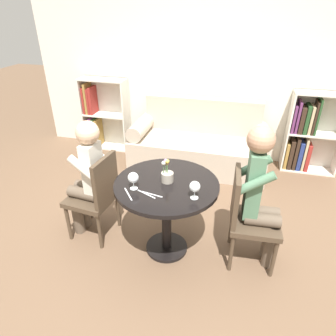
{
  "coord_description": "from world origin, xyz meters",
  "views": [
    {
      "loc": [
        0.56,
        -2.1,
        2.12
      ],
      "look_at": [
        0.0,
        0.05,
        0.87
      ],
      "focal_mm": 32.0,
      "sensor_mm": 36.0,
      "label": 1
    }
  ],
  "objects_px": {
    "chair_right": "(247,215)",
    "flower_vase": "(167,175)",
    "chair_left": "(97,194)",
    "person_left": "(87,177)",
    "bookshelf_right": "(307,135)",
    "wine_glass_left": "(133,178)",
    "bookshelf_left": "(101,116)",
    "couch": "(198,145)",
    "person_right": "(261,195)",
    "wine_glass_right": "(195,187)"
  },
  "relations": [
    {
      "from": "chair_right",
      "to": "flower_vase",
      "type": "relative_size",
      "value": 4.21
    },
    {
      "from": "chair_left",
      "to": "person_left",
      "type": "height_order",
      "value": "person_left"
    },
    {
      "from": "flower_vase",
      "to": "chair_left",
      "type": "bearing_deg",
      "value": 179.37
    },
    {
      "from": "bookshelf_right",
      "to": "chair_left",
      "type": "distance_m",
      "value": 2.93
    },
    {
      "from": "wine_glass_left",
      "to": "bookshelf_left",
      "type": "bearing_deg",
      "value": 122.23
    },
    {
      "from": "bookshelf_right",
      "to": "person_left",
      "type": "distance_m",
      "value": 2.99
    },
    {
      "from": "wine_glass_left",
      "to": "couch",
      "type": "bearing_deg",
      "value": 82.85
    },
    {
      "from": "bookshelf_left",
      "to": "person_right",
      "type": "relative_size",
      "value": 0.84
    },
    {
      "from": "chair_right",
      "to": "wine_glass_right",
      "type": "height_order",
      "value": "wine_glass_right"
    },
    {
      "from": "bookshelf_left",
      "to": "person_right",
      "type": "xyz_separation_m",
      "value": [
        2.41,
        -1.96,
        0.19
      ]
    },
    {
      "from": "bookshelf_left",
      "to": "chair_left",
      "type": "height_order",
      "value": "bookshelf_left"
    },
    {
      "from": "couch",
      "to": "bookshelf_right",
      "type": "bearing_deg",
      "value": 10.22
    },
    {
      "from": "bookshelf_right",
      "to": "chair_left",
      "type": "height_order",
      "value": "bookshelf_right"
    },
    {
      "from": "bookshelf_left",
      "to": "bookshelf_right",
      "type": "distance_m",
      "value": 3.06
    },
    {
      "from": "person_left",
      "to": "wine_glass_right",
      "type": "distance_m",
      "value": 1.1
    },
    {
      "from": "chair_left",
      "to": "wine_glass_right",
      "type": "bearing_deg",
      "value": 84.73
    },
    {
      "from": "chair_right",
      "to": "person_right",
      "type": "relative_size",
      "value": 0.69
    },
    {
      "from": "wine_glass_left",
      "to": "flower_vase",
      "type": "relative_size",
      "value": 0.7
    },
    {
      "from": "couch",
      "to": "chair_left",
      "type": "xyz_separation_m",
      "value": [
        -0.7,
        -1.74,
        0.18
      ]
    },
    {
      "from": "flower_vase",
      "to": "wine_glass_left",
      "type": "bearing_deg",
      "value": -142.97
    },
    {
      "from": "chair_right",
      "to": "flower_vase",
      "type": "bearing_deg",
      "value": 89.45
    },
    {
      "from": "couch",
      "to": "wine_glass_right",
      "type": "xyz_separation_m",
      "value": [
        0.27,
        -1.93,
        0.55
      ]
    },
    {
      "from": "bookshelf_left",
      "to": "flower_vase",
      "type": "relative_size",
      "value": 5.18
    },
    {
      "from": "bookshelf_left",
      "to": "chair_right",
      "type": "distance_m",
      "value": 3.05
    },
    {
      "from": "chair_right",
      "to": "person_right",
      "type": "xyz_separation_m",
      "value": [
        0.08,
        0.01,
        0.22
      ]
    },
    {
      "from": "person_left",
      "to": "bookshelf_right",
      "type": "bearing_deg",
      "value": 137.67
    },
    {
      "from": "wine_glass_left",
      "to": "flower_vase",
      "type": "bearing_deg",
      "value": 37.03
    },
    {
      "from": "bookshelf_right",
      "to": "chair_right",
      "type": "xyz_separation_m",
      "value": [
        -0.74,
        -1.96,
        -0.02
      ]
    },
    {
      "from": "bookshelf_right",
      "to": "chair_left",
      "type": "relative_size",
      "value": 1.23
    },
    {
      "from": "chair_right",
      "to": "wine_glass_left",
      "type": "distance_m",
      "value": 1.04
    },
    {
      "from": "wine_glass_right",
      "to": "bookshelf_left",
      "type": "bearing_deg",
      "value": 130.72
    },
    {
      "from": "chair_left",
      "to": "wine_glass_right",
      "type": "xyz_separation_m",
      "value": [
        0.97,
        -0.2,
        0.36
      ]
    },
    {
      "from": "chair_left",
      "to": "wine_glass_left",
      "type": "distance_m",
      "value": 0.62
    },
    {
      "from": "bookshelf_right",
      "to": "wine_glass_right",
      "type": "relative_size",
      "value": 7.36
    },
    {
      "from": "couch",
      "to": "chair_left",
      "type": "bearing_deg",
      "value": -112.08
    },
    {
      "from": "chair_left",
      "to": "bookshelf_right",
      "type": "bearing_deg",
      "value": 139.03
    },
    {
      "from": "chair_left",
      "to": "person_left",
      "type": "xyz_separation_m",
      "value": [
        -0.09,
        0.02,
        0.17
      ]
    },
    {
      "from": "bookshelf_right",
      "to": "wine_glass_right",
      "type": "xyz_separation_m",
      "value": [
        -1.17,
        -2.19,
        0.34
      ]
    },
    {
      "from": "couch",
      "to": "bookshelf_right",
      "type": "xyz_separation_m",
      "value": [
        1.44,
        0.26,
        0.21
      ]
    },
    {
      "from": "chair_right",
      "to": "wine_glass_left",
      "type": "height_order",
      "value": "wine_glass_left"
    },
    {
      "from": "bookshelf_left",
      "to": "person_right",
      "type": "height_order",
      "value": "person_right"
    },
    {
      "from": "person_right",
      "to": "wine_glass_right",
      "type": "distance_m",
      "value": 0.59
    },
    {
      "from": "bookshelf_left",
      "to": "wine_glass_right",
      "type": "distance_m",
      "value": 2.92
    },
    {
      "from": "couch",
      "to": "flower_vase",
      "type": "relative_size",
      "value": 8.8
    },
    {
      "from": "bookshelf_right",
      "to": "flower_vase",
      "type": "relative_size",
      "value": 5.18
    },
    {
      "from": "person_left",
      "to": "flower_vase",
      "type": "height_order",
      "value": "person_left"
    },
    {
      "from": "bookshelf_right",
      "to": "person_right",
      "type": "bearing_deg",
      "value": -108.5
    },
    {
      "from": "couch",
      "to": "chair_left",
      "type": "height_order",
      "value": "couch"
    },
    {
      "from": "couch",
      "to": "bookshelf_right",
      "type": "height_order",
      "value": "bookshelf_right"
    },
    {
      "from": "chair_left",
      "to": "flower_vase",
      "type": "height_order",
      "value": "flower_vase"
    }
  ]
}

